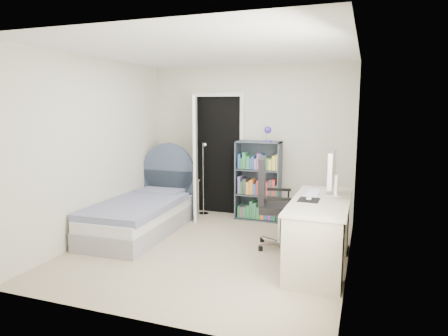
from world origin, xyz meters
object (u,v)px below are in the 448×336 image
(desk, at_px, (320,229))
(office_chair, at_px, (273,199))
(bookcase, at_px, (259,184))
(bed, at_px, (142,213))
(nightstand, at_px, (182,188))
(floor_lamp, at_px, (204,186))

(desk, xyz_separation_m, office_chair, (-0.65, 0.40, 0.23))
(bookcase, xyz_separation_m, desk, (1.15, -1.60, -0.16))
(office_chair, bearing_deg, bed, -179.66)
(bed, bearing_deg, nightstand, 86.29)
(nightstand, height_order, office_chair, office_chair)
(floor_lamp, bearing_deg, office_chair, -38.77)
(desk, bearing_deg, bookcase, 125.80)
(bookcase, bearing_deg, office_chair, -67.43)
(bookcase, relative_size, desk, 0.95)
(floor_lamp, bearing_deg, bookcase, 1.74)
(bed, relative_size, nightstand, 3.15)
(floor_lamp, bearing_deg, bed, -112.70)
(desk, height_order, office_chair, desk)
(desk, bearing_deg, nightstand, 147.78)
(bookcase, relative_size, office_chair, 1.28)
(floor_lamp, distance_m, office_chair, 1.87)
(bed, bearing_deg, floor_lamp, 67.30)
(nightstand, relative_size, floor_lamp, 0.52)
(bed, bearing_deg, desk, -8.48)
(nightstand, distance_m, desk, 2.98)
(bed, xyz_separation_m, desk, (2.60, -0.39, 0.15))
(bookcase, bearing_deg, bed, -140.19)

